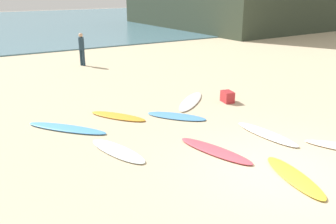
{
  "coord_description": "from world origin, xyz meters",
  "views": [
    {
      "loc": [
        -5.9,
        -4.86,
        3.96
      ],
      "look_at": [
        -0.57,
        4.08,
        0.3
      ],
      "focal_mm": 38.47,
      "sensor_mm": 36.0,
      "label": 1
    }
  ],
  "objects": [
    {
      "name": "surfboard_6",
      "position": [
        -1.76,
        5.19,
        0.04
      ],
      "size": [
        1.53,
        1.91,
        0.07
      ],
      "primitive_type": "ellipsoid",
      "rotation": [
        0.0,
        0.0,
        3.74
      ],
      "color": "orange",
      "rests_on": "ground_plane"
    },
    {
      "name": "beach_cooler",
      "position": [
        2.26,
        4.65,
        0.2
      ],
      "size": [
        0.43,
        0.55,
        0.4
      ],
      "primitive_type": "cube",
      "rotation": [
        0.0,
        0.0,
        4.52
      ],
      "color": "#B2282D",
      "rests_on": "ground_plane"
    },
    {
      "name": "surfboard_0",
      "position": [
        -0.16,
        4.24,
        0.04
      ],
      "size": [
        1.7,
        1.88,
        0.07
      ],
      "primitive_type": "ellipsoid",
      "rotation": [
        0.0,
        0.0,
        3.83
      ],
      "color": "#5095D4",
      "rests_on": "ground_plane"
    },
    {
      "name": "ocean_water",
      "position": [
        0.0,
        38.23,
        0.04
      ],
      "size": [
        120.0,
        40.0,
        0.08
      ],
      "primitive_type": "cube",
      "color": "slate",
      "rests_on": "ground_plane"
    },
    {
      "name": "surfboard_5",
      "position": [
        1.12,
        5.31,
        0.03
      ],
      "size": [
        2.17,
        2.02,
        0.07
      ],
      "primitive_type": "ellipsoid",
      "rotation": [
        0.0,
        0.0,
        -0.84
      ],
      "color": "silver",
      "rests_on": "ground_plane"
    },
    {
      "name": "surfboard_1",
      "position": [
        1.23,
        1.7,
        0.04
      ],
      "size": [
        0.64,
        2.15,
        0.08
      ],
      "primitive_type": "ellipsoid",
      "rotation": [
        0.0,
        0.0,
        3.2
      ],
      "color": "white",
      "rests_on": "ground_plane"
    },
    {
      "name": "surfboard_7",
      "position": [
        0.01,
        -0.33,
        0.04
      ],
      "size": [
        1.01,
        2.05,
        0.07
      ],
      "primitive_type": "ellipsoid",
      "rotation": [
        0.0,
        0.0,
        2.89
      ],
      "color": "yellow",
      "rests_on": "ground_plane"
    },
    {
      "name": "surfboard_8",
      "position": [
        -3.46,
        5.01,
        0.04
      ],
      "size": [
        2.05,
        2.29,
        0.08
      ],
      "primitive_type": "ellipsoid",
      "rotation": [
        0.0,
        0.0,
        3.85
      ],
      "color": "#4C9BE0",
      "rests_on": "ground_plane"
    },
    {
      "name": "ground_plane",
      "position": [
        0.0,
        0.0,
        0.0
      ],
      "size": [
        120.0,
        120.0,
        0.0
      ],
      "primitive_type": "plane",
      "color": "#C6B28E"
    },
    {
      "name": "surfboard_3",
      "position": [
        -0.67,
        1.6,
        0.04
      ],
      "size": [
        1.06,
        2.26,
        0.08
      ],
      "primitive_type": "ellipsoid",
      "rotation": [
        0.0,
        0.0,
        3.4
      ],
      "color": "#D94755",
      "rests_on": "ground_plane"
    },
    {
      "name": "beachgoer_near",
      "position": [
        -0.2,
        13.41,
        0.93
      ],
      "size": [
        0.36,
        0.36,
        1.68
      ],
      "rotation": [
        0.0,
        0.0,
        5.07
      ],
      "color": "#1E3342",
      "rests_on": "ground_plane"
    },
    {
      "name": "surfboard_2",
      "position": [
        -2.78,
        2.85,
        0.03
      ],
      "size": [
        1.06,
        2.06,
        0.07
      ],
      "primitive_type": "ellipsoid",
      "rotation": [
        0.0,
        0.0,
        3.41
      ],
      "color": "white",
      "rests_on": "ground_plane"
    }
  ]
}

